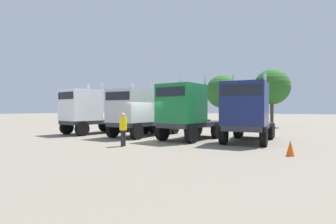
# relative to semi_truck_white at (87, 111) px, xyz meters

# --- Properties ---
(ground) EXTENTS (200.00, 200.00, 0.00)m
(ground) POSITION_rel_semi_truck_white_xyz_m (6.76, -0.92, -1.89)
(ground) COLOR gray
(semi_truck_white) EXTENTS (3.65, 6.40, 4.18)m
(semi_truck_white) POSITION_rel_semi_truck_white_xyz_m (0.00, 0.00, 0.00)
(semi_truck_white) COLOR #333338
(semi_truck_white) RESTS_ON ground
(semi_truck_silver) EXTENTS (2.96, 6.28, 4.04)m
(semi_truck_silver) POSITION_rel_semi_truck_white_xyz_m (4.79, -0.01, -0.07)
(semi_truck_silver) COLOR #333338
(semi_truck_silver) RESTS_ON ground
(semi_truck_green) EXTENTS (3.31, 5.98, 4.20)m
(semi_truck_green) POSITION_rel_semi_truck_white_xyz_m (8.87, -0.10, 0.03)
(semi_truck_green) COLOR #333338
(semi_truck_green) RESTS_ON ground
(semi_truck_navy) EXTENTS (2.79, 6.27, 4.19)m
(semi_truck_navy) POSITION_rel_semi_truck_white_xyz_m (12.65, 0.33, -0.02)
(semi_truck_navy) COLOR #333338
(semi_truck_navy) RESTS_ON ground
(visitor_in_hivis) EXTENTS (0.49, 0.49, 1.83)m
(visitor_in_hivis) POSITION_rel_semi_truck_white_xyz_m (7.00, -4.29, -0.82)
(visitor_in_hivis) COLOR #242424
(visitor_in_hivis) RESTS_ON ground
(traffic_cone_mid) EXTENTS (0.36, 0.36, 0.70)m
(traffic_cone_mid) POSITION_rel_semi_truck_white_xyz_m (15.28, -3.28, -1.54)
(traffic_cone_mid) COLOR #F2590C
(traffic_cone_mid) RESTS_ON ground
(oak_far_left) EXTENTS (2.89, 2.89, 5.28)m
(oak_far_left) POSITION_rel_semi_truck_white_xyz_m (0.64, 20.77, 1.91)
(oak_far_left) COLOR #4C3823
(oak_far_left) RESTS_ON ground
(oak_far_centre) EXTENTS (3.95, 3.95, 6.11)m
(oak_far_centre) POSITION_rel_semi_truck_white_xyz_m (6.56, 15.49, 2.23)
(oak_far_centre) COLOR #4C3823
(oak_far_centre) RESTS_ON ground
(oak_far_right) EXTENTS (3.99, 3.99, 6.53)m
(oak_far_right) POSITION_rel_semi_truck_white_xyz_m (12.10, 16.17, 2.63)
(oak_far_right) COLOR #4C3823
(oak_far_right) RESTS_ON ground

